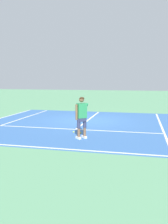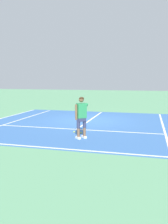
# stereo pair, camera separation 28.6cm
# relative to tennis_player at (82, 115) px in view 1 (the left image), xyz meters

# --- Properties ---
(ground_plane) EXTENTS (80.00, 80.00, 0.00)m
(ground_plane) POSITION_rel_tennis_player_xyz_m (-0.71, 4.31, -0.99)
(ground_plane) COLOR #609E70
(court_inner_surface) EXTENTS (10.98, 10.11, 0.00)m
(court_inner_surface) POSITION_rel_tennis_player_xyz_m (-0.71, 3.22, -0.99)
(court_inner_surface) COLOR #3866A8
(court_inner_surface) RESTS_ON ground
(line_baseline) EXTENTS (10.98, 0.10, 0.01)m
(line_baseline) POSITION_rel_tennis_player_xyz_m (-0.71, -1.63, -0.99)
(line_baseline) COLOR white
(line_baseline) RESTS_ON ground
(line_service) EXTENTS (8.23, 0.10, 0.01)m
(line_service) POSITION_rel_tennis_player_xyz_m (-0.71, 1.68, -0.99)
(line_service) COLOR white
(line_service) RESTS_ON ground
(line_centre_service) EXTENTS (0.10, 6.40, 0.01)m
(line_centre_service) POSITION_rel_tennis_player_xyz_m (-0.71, 4.88, -0.99)
(line_centre_service) COLOR white
(line_centre_service) RESTS_ON ground
(line_singles_left) EXTENTS (0.10, 9.71, 0.01)m
(line_singles_left) POSITION_rel_tennis_player_xyz_m (-4.83, 3.22, -0.99)
(line_singles_left) COLOR white
(line_singles_left) RESTS_ON ground
(line_singles_right) EXTENTS (0.10, 9.71, 0.01)m
(line_singles_right) POSITION_rel_tennis_player_xyz_m (3.40, 3.22, -0.99)
(line_singles_right) COLOR white
(line_singles_right) RESTS_ON ground
(tennis_player) EXTENTS (0.73, 1.17, 1.71)m
(tennis_player) POSITION_rel_tennis_player_xyz_m (0.00, 0.00, 0.00)
(tennis_player) COLOR white
(tennis_player) RESTS_ON ground
(tennis_ball_near_feet) EXTENTS (0.07, 0.07, 0.07)m
(tennis_ball_near_feet) POSITION_rel_tennis_player_xyz_m (-0.61, 0.96, -0.96)
(tennis_ball_near_feet) COLOR #CCE02D
(tennis_ball_near_feet) RESTS_ON ground
(tennis_ball_by_baseline) EXTENTS (0.07, 0.07, 0.07)m
(tennis_ball_by_baseline) POSITION_rel_tennis_player_xyz_m (-0.26, 0.86, -0.96)
(tennis_ball_by_baseline) COLOR #CCE02D
(tennis_ball_by_baseline) RESTS_ON ground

